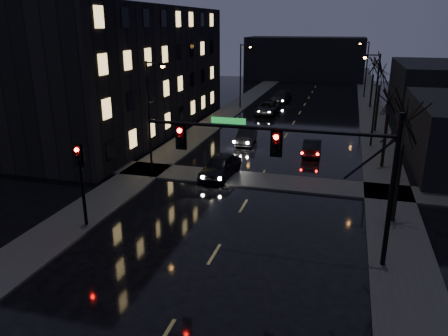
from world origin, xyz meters
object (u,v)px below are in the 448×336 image
Objects in this scene: oncoming_car_b at (246,136)px; lead_car at (312,147)px; oncoming_car_c at (267,108)px; oncoming_car_a at (220,166)px; oncoming_car_d at (281,97)px.

oncoming_car_b reaches higher than lead_car.
oncoming_car_b is 0.81× the size of oncoming_car_c.
oncoming_car_a reaches higher than oncoming_car_b.
oncoming_car_c is 1.28× the size of lead_car.
oncoming_car_d reaches higher than oncoming_car_c.
oncoming_car_a is at bearing 50.16° from lead_car.
oncoming_car_d is (-0.58, 31.80, -0.04)m from oncoming_car_a.
oncoming_car_d reaches higher than lead_car.
lead_car is at bearing 57.52° from oncoming_car_a.
oncoming_car_a is at bearing -92.41° from oncoming_car_b.
lead_car is at bearing -65.70° from oncoming_car_c.
oncoming_car_b is 13.95m from oncoming_car_c.
lead_car is (6.69, -15.99, -0.05)m from oncoming_car_c.
oncoming_car_a reaches higher than oncoming_car_c.
oncoming_car_b is at bearing 97.35° from oncoming_car_a.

